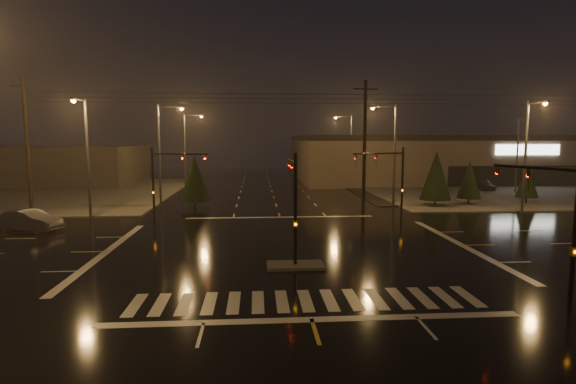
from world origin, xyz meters
name	(u,v)px	position (x,y,z in m)	size (l,w,h in m)	color
ground	(290,248)	(0.00, 0.00, 0.00)	(140.00, 140.00, 0.00)	black
sidewalk_ne	(498,189)	(30.00, 30.00, 0.06)	(36.00, 36.00, 0.12)	#4D4B45
sidewalk_nw	(29,193)	(-30.00, 30.00, 0.06)	(36.00, 36.00, 0.12)	#4D4B45
median_island	(295,265)	(0.00, -4.00, 0.07)	(3.00, 1.60, 0.15)	#4D4B45
crosswalk	(306,300)	(0.00, -9.00, 0.01)	(15.00, 2.60, 0.01)	beige
stop_bar_near	(312,320)	(0.00, -11.00, 0.01)	(16.00, 0.50, 0.01)	beige
stop_bar_far	(280,217)	(0.00, 11.00, 0.01)	(16.00, 0.50, 0.01)	beige
parking_lot	(543,191)	(35.00, 28.00, 0.04)	(50.00, 24.00, 0.08)	black
retail_building	(477,156)	(35.00, 45.99, 3.84)	(60.20, 28.30, 7.20)	brown
commercial_block	(33,165)	(-35.00, 42.00, 2.80)	(30.00, 18.00, 5.60)	#3A3533
signal_mast_median	(294,194)	(0.00, -3.07, 3.75)	(0.25, 4.59, 6.00)	black
signal_mast_ne	(392,173)	(9.50, 10.14, 3.79)	(4.84, 1.86, 6.00)	black
signal_mast_nw	(164,175)	(-9.50, 10.14, 3.79)	(4.84, 1.86, 6.00)	black
signal_mast_se	(557,213)	(10.23, -9.75, 3.71)	(1.55, 3.87, 6.00)	black
streetlight_1	(162,148)	(-11.18, 18.00, 5.80)	(2.77, 0.32, 10.00)	#38383A
streetlight_2	(187,145)	(-11.18, 34.00, 5.80)	(2.77, 0.32, 10.00)	#38383A
streetlight_3	(392,148)	(11.18, 16.00, 5.80)	(2.77, 0.32, 10.00)	#38383A
streetlight_4	(349,145)	(11.18, 36.00, 5.80)	(2.77, 0.32, 10.00)	#38383A
streetlight_5	(86,150)	(-16.00, 11.18, 5.80)	(0.32, 2.77, 10.00)	#38383A
streetlight_6	(528,149)	(22.00, 11.18, 5.80)	(0.32, 2.77, 10.00)	#38383A
utility_pole_0	(27,145)	(-22.00, 14.00, 6.13)	(2.20, 0.32, 12.00)	black
utility_pole_1	(365,145)	(8.00, 14.00, 6.13)	(2.20, 0.32, 12.00)	black
conifer_0	(436,175)	(15.73, 16.03, 3.09)	(3.07, 3.07, 5.49)	black
conifer_1	(469,180)	(19.53, 16.74, 2.56)	(2.39, 2.39, 4.43)	black
conifer_2	(527,181)	(25.91, 17.14, 2.41)	(2.19, 2.19, 4.12)	black
conifer_3	(195,178)	(-7.94, 16.62, 2.94)	(2.87, 2.87, 5.19)	black
car_parked	(483,184)	(27.49, 29.14, 0.77)	(1.81, 4.50, 1.53)	black
car_crossing	(29,220)	(-18.63, 6.62, 0.79)	(1.67, 4.80, 1.58)	#5A5B62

